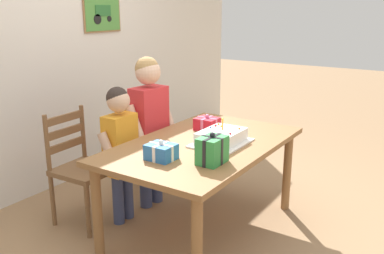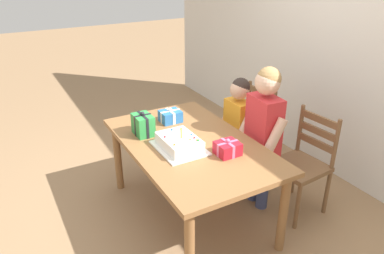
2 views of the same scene
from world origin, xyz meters
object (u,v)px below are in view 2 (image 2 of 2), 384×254
Objects in this scene: child_older at (264,126)px; gift_box_beside_cake at (170,116)px; dining_table at (190,152)px; birthday_cake at (179,143)px; gift_box_corner_small at (143,125)px; chair_right at (302,163)px; gift_box_red_large at (228,148)px; chair_left at (248,130)px; child_younger at (238,123)px.

gift_box_beside_cake is at bearing -135.94° from child_older.
birthday_cake is at bearing -68.96° from dining_table.
chair_right is at bearing 58.72° from gift_box_corner_small.
chair_right is at bearing 71.95° from birthday_cake.
gift_box_red_large is at bearing 33.74° from gift_box_corner_small.
gift_box_red_large is 0.20× the size of chair_right.
birthday_cake is 0.48× the size of chair_right.
gift_box_corner_small is at bearing -87.11° from chair_left.
child_younger is (-0.52, 0.48, -0.10)m from gift_box_red_large.
gift_box_corner_small reaches higher than gift_box_beside_cake.
child_older is at bearing 76.56° from dining_table.
child_older is (0.48, 0.91, -0.02)m from gift_box_corner_small.
child_older reaches higher than child_younger.
gift_box_corner_small is at bearing -121.28° from chair_right.
child_younger reaches higher than gift_box_red_large.
gift_box_beside_cake is 0.21× the size of chair_right.
chair_left reaches higher than gift_box_beside_cake.
chair_left is 0.69m from child_older.
child_older reaches higher than gift_box_beside_cake.
birthday_cake reaches higher than gift_box_red_large.
gift_box_beside_cake is 0.34m from gift_box_corner_small.
chair_left is 0.78m from chair_right.
child_younger reaches higher than chair_right.
gift_box_red_large is 0.77m from gift_box_beside_cake.
birthday_cake and chair_right have the same top height.
birthday_cake is at bearing -18.69° from gift_box_beside_cake.
dining_table is at bearing -113.05° from chair_right.
dining_table is 1.42× the size of child_younger.
gift_box_beside_cake reaches higher than dining_table.
chair_right is 0.49m from child_older.
child_older is at bearing 82.35° from birthday_cake.
gift_box_beside_cake reaches higher than gift_box_red_large.
dining_table is 1.73× the size of chair_right.
chair_right is (0.78, -0.00, 0.00)m from chair_left.
child_younger is (0.24, 0.59, -0.10)m from gift_box_beside_cake.
child_younger reaches higher than chair_left.
gift_box_corner_small is (-0.38, -0.15, 0.04)m from birthday_cake.
dining_table is 7.55× the size of gift_box_corner_small.
gift_box_red_large is (0.31, 0.15, 0.14)m from dining_table.
dining_table is at bearing -103.44° from child_older.
birthday_cake is at bearing -97.65° from child_older.
birthday_cake is 0.38m from gift_box_red_large.
chair_right is at bearing 45.70° from gift_box_beside_cake.
gift_box_beside_cake is at bearing 174.52° from dining_table.
gift_box_corner_small is 0.23× the size of chair_left.
gift_box_corner_small is 0.16× the size of child_older.
gift_box_beside_cake is at bearing 161.31° from birthday_cake.
child_younger is at bearing 137.67° from gift_box_red_large.
chair_right is (0.39, 0.91, -0.18)m from dining_table.
child_younger is (0.18, -0.28, 0.21)m from chair_left.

